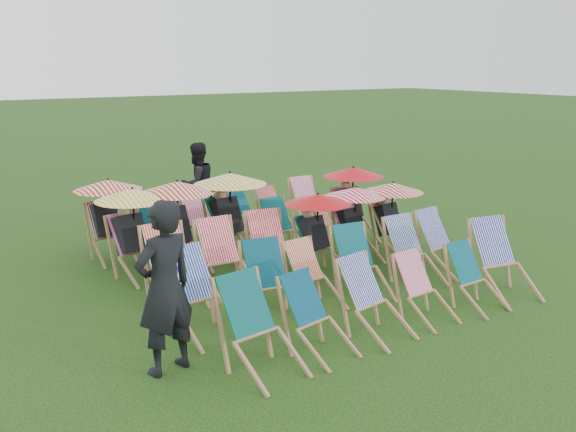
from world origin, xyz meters
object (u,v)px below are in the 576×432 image
deckchair_5 (505,260)px  person_left (165,288)px  deckchair_29 (311,203)px  deckchair_0 (261,328)px  person_rear (197,184)px

deckchair_5 → person_left: (-4.75, 0.44, 0.41)m
deckchair_29 → person_left: 6.27m
deckchair_0 → deckchair_5: 3.95m
deckchair_0 → deckchair_29: deckchair_0 is taller
deckchair_5 → person_rear: bearing=117.6°
person_left → person_rear: bearing=-131.5°
person_left → deckchair_0: bearing=132.2°
person_rear → deckchair_29: bearing=133.1°
person_rear → deckchair_5: bearing=96.1°
deckchair_0 → person_rear: person_rear is taller
deckchair_0 → person_rear: size_ratio=0.61×
deckchair_5 → person_rear: (-1.83, 5.84, 0.31)m
person_left → person_rear: size_ratio=1.12×
deckchair_5 → deckchair_0: bearing=-168.2°
deckchair_5 → person_rear: size_ratio=0.64×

